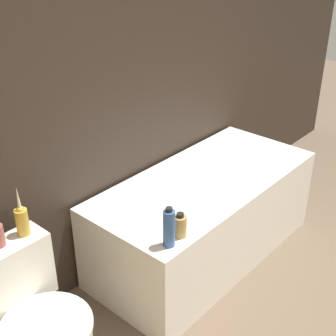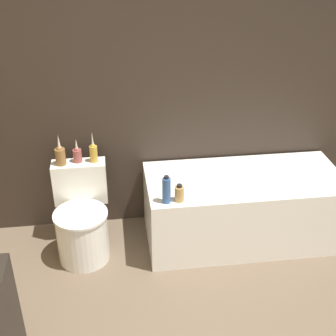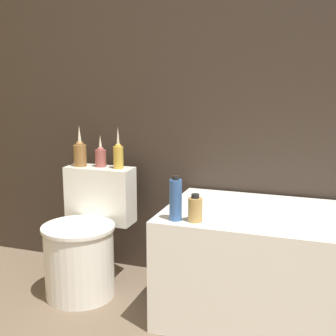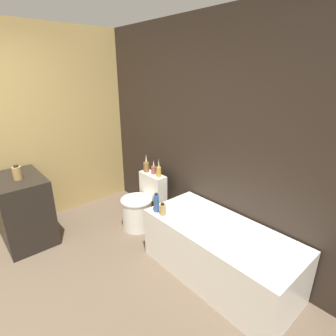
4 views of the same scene
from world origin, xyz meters
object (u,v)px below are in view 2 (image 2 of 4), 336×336
Objects in this scene: vase_silver at (77,154)px; shampoo_bottle_short at (179,194)px; bathtub at (242,207)px; toilet at (82,221)px; vase_gold at (60,155)px; vase_bronze at (93,152)px; shampoo_bottle_tall at (166,190)px.

vase_silver is 1.44× the size of shampoo_bottle_short.
bathtub is 8.04× the size of vase_silver.
toilet is 0.84m from shampoo_bottle_short.
vase_bronze is (0.25, 0.02, -0.00)m from vase_gold.
vase_gold reaches higher than toilet.
vase_silver reaches higher than shampoo_bottle_tall.
toilet is 2.83× the size of vase_gold.
shampoo_bottle_short is at bearing -26.44° from vase_gold.
vase_bronze is at bearing 171.51° from bathtub.
vase_gold is 1.28× the size of vase_silver.
vase_silver reaches higher than bathtub.
vase_bronze is at bearing 138.61° from shampoo_bottle_tall.
bathtub is 0.72m from shampoo_bottle_short.
toilet is (-1.30, -0.04, 0.00)m from bathtub.
toilet is 3.63× the size of vase_silver.
bathtub is at bearing -6.40° from vase_gold.
bathtub is at bearing 1.64° from toilet.
shampoo_bottle_short is at bearing 5.28° from shampoo_bottle_tall.
shampoo_bottle_short is (0.73, -0.46, -0.14)m from vase_silver.
vase_silver is at bearing 171.74° from bathtub.
toilet is 3.23× the size of shampoo_bottle_tall.
bathtub is at bearing -8.49° from vase_bronze.
shampoo_bottle_tall is at bearing -174.72° from shampoo_bottle_short.
shampoo_bottle_tall is at bearing -29.71° from vase_gold.
vase_gold is 0.13m from vase_silver.
shampoo_bottle_tall is (0.64, -0.46, -0.09)m from vase_silver.
vase_silver reaches higher than shampoo_bottle_short.
shampoo_bottle_tall is (0.51, -0.45, -0.11)m from vase_bronze.
shampoo_bottle_short is (0.86, -0.43, -0.16)m from vase_gold.
vase_gold reaches higher than shampoo_bottle_tall.
shampoo_bottle_short is at bearing -36.08° from vase_bronze.
vase_bronze is (0.13, -0.01, 0.02)m from vase_silver.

